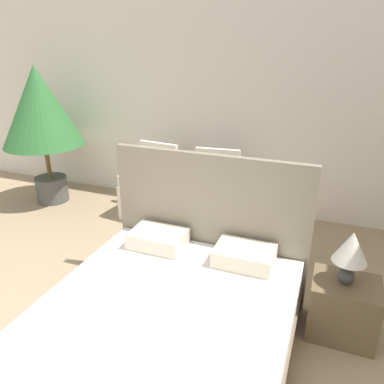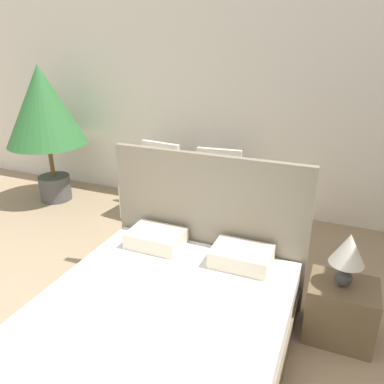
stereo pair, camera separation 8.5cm
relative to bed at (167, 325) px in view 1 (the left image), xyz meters
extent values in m
cube|color=silver|center=(-0.58, 2.85, 1.16)|extent=(10.00, 0.06, 2.90)
cube|color=brown|center=(0.00, -0.10, -0.17)|extent=(1.75, 1.98, 0.25)
cube|color=white|center=(0.00, -0.10, 0.09)|extent=(1.72, 1.94, 0.26)
cube|color=gray|center=(0.00, 0.92, 0.38)|extent=(1.79, 0.06, 1.33)
cube|color=beige|center=(-0.39, 0.68, 0.28)|extent=(0.48, 0.35, 0.14)
cube|color=beige|center=(0.39, 0.68, 0.28)|extent=(0.48, 0.35, 0.14)
cube|color=silver|center=(-1.26, 2.15, -0.06)|extent=(0.64, 0.67, 0.46)
cube|color=silver|center=(-1.23, 2.43, 0.41)|extent=(0.57, 0.12, 0.49)
cube|color=silver|center=(-1.50, 2.18, 0.24)|extent=(0.16, 0.56, 0.14)
cube|color=silver|center=(-1.03, 2.13, 0.24)|extent=(0.16, 0.56, 0.14)
cube|color=silver|center=(-0.37, 2.15, -0.06)|extent=(0.63, 0.67, 0.46)
cube|color=silver|center=(-0.40, 2.43, 0.41)|extent=(0.57, 0.12, 0.49)
cube|color=silver|center=(-0.60, 2.13, 0.24)|extent=(0.16, 0.56, 0.14)
cube|color=silver|center=(-0.13, 2.18, 0.24)|extent=(0.16, 0.56, 0.14)
cylinder|color=#4C4C4C|center=(-2.82, 2.07, -0.11)|extent=(0.45, 0.45, 0.37)
cylinder|color=brown|center=(-2.82, 2.07, 0.32)|extent=(0.06, 0.06, 0.48)
cone|color=#2D6B33|center=(-2.82, 2.07, 1.10)|extent=(1.09, 1.09, 1.07)
cube|color=brown|center=(1.20, 0.72, -0.04)|extent=(0.51, 0.41, 0.49)
sphere|color=#333333|center=(1.18, 0.72, 0.26)|extent=(0.13, 0.13, 0.13)
cylinder|color=#333333|center=(1.18, 0.72, 0.36)|extent=(0.02, 0.02, 0.07)
cone|color=beige|center=(1.18, 0.72, 0.52)|extent=(0.26, 0.26, 0.24)
cylinder|color=brown|center=(-0.82, 2.14, -0.06)|extent=(0.38, 0.38, 0.45)
camera|label=1|loc=(0.95, -1.94, 1.93)|focal=35.00mm
camera|label=2|loc=(1.03, -1.91, 1.93)|focal=35.00mm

